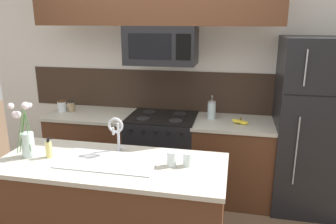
% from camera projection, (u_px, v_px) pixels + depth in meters
% --- Properties ---
extents(rear_partition, '(5.20, 0.10, 2.60)m').
position_uv_depth(rear_partition, '(194.00, 78.00, 3.88)').
color(rear_partition, silver).
rests_on(rear_partition, ground).
extents(splash_band, '(3.50, 0.01, 0.48)m').
position_uv_depth(splash_band, '(168.00, 91.00, 3.93)').
color(splash_band, '#332319').
rests_on(splash_band, rear_partition).
extents(back_counter_left, '(0.98, 0.65, 0.91)m').
position_uv_depth(back_counter_left, '(94.00, 149.00, 3.98)').
color(back_counter_left, '#4C2B19').
rests_on(back_counter_left, ground).
extents(back_counter_right, '(0.87, 0.65, 0.91)m').
position_uv_depth(back_counter_right, '(232.00, 160.00, 3.65)').
color(back_counter_right, '#4C2B19').
rests_on(back_counter_right, ground).
extents(stove_range, '(0.76, 0.64, 0.93)m').
position_uv_depth(stove_range, '(162.00, 154.00, 3.81)').
color(stove_range, black).
rests_on(stove_range, ground).
extents(microwave, '(0.74, 0.40, 0.40)m').
position_uv_depth(microwave, '(161.00, 45.00, 3.45)').
color(microwave, black).
extents(refrigerator, '(0.87, 0.74, 1.82)m').
position_uv_depth(refrigerator, '(318.00, 127.00, 3.38)').
color(refrigerator, black).
rests_on(refrigerator, ground).
extents(storage_jar_tall, '(0.10, 0.10, 0.13)m').
position_uv_depth(storage_jar_tall, '(62.00, 106.00, 3.91)').
color(storage_jar_tall, silver).
rests_on(storage_jar_tall, back_counter_left).
extents(storage_jar_medium, '(0.08, 0.08, 0.12)m').
position_uv_depth(storage_jar_medium, '(71.00, 106.00, 3.91)').
color(storage_jar_medium, '#997F5B').
rests_on(storage_jar_medium, back_counter_left).
extents(banana_bunch, '(0.19, 0.13, 0.08)m').
position_uv_depth(banana_bunch, '(241.00, 122.00, 3.45)').
color(banana_bunch, yellow).
rests_on(banana_bunch, back_counter_right).
extents(french_press, '(0.09, 0.09, 0.27)m').
position_uv_depth(french_press, '(212.00, 110.00, 3.61)').
color(french_press, silver).
rests_on(french_press, back_counter_right).
extents(island_counter, '(1.79, 0.74, 0.91)m').
position_uv_depth(island_counter, '(113.00, 213.00, 2.66)').
color(island_counter, '#4C2B19').
rests_on(island_counter, ground).
extents(kitchen_sink, '(0.76, 0.39, 0.16)m').
position_uv_depth(kitchen_sink, '(109.00, 170.00, 2.56)').
color(kitchen_sink, '#ADAFB5').
rests_on(kitchen_sink, island_counter).
extents(sink_faucet, '(0.14, 0.14, 0.31)m').
position_uv_depth(sink_faucet, '(116.00, 130.00, 2.67)').
color(sink_faucet, '#B7BABF').
rests_on(sink_faucet, island_counter).
extents(dish_soap_bottle, '(0.06, 0.05, 0.16)m').
position_uv_depth(dish_soap_bottle, '(49.00, 149.00, 2.61)').
color(dish_soap_bottle, '#DBCC75').
rests_on(dish_soap_bottle, island_counter).
extents(drinking_glass, '(0.07, 0.07, 0.12)m').
position_uv_depth(drinking_glass, '(172.00, 159.00, 2.46)').
color(drinking_glass, silver).
rests_on(drinking_glass, island_counter).
extents(spare_glass, '(0.07, 0.07, 0.11)m').
position_uv_depth(spare_glass, '(187.00, 159.00, 2.46)').
color(spare_glass, silver).
rests_on(spare_glass, island_counter).
extents(flower_vase, '(0.16, 0.22, 0.47)m').
position_uv_depth(flower_vase, '(26.00, 139.00, 2.59)').
color(flower_vase, silver).
rests_on(flower_vase, island_counter).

